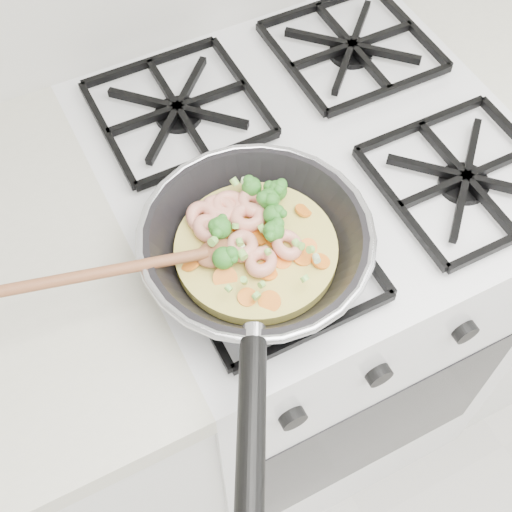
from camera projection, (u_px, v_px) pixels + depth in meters
name	position (u px, v px, depth m)	size (l,w,h in m)	color
stove	(300.00, 299.00, 1.36)	(0.60, 0.60, 0.92)	white
skillet	(254.00, 247.00, 0.84)	(0.45, 0.43, 0.09)	black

